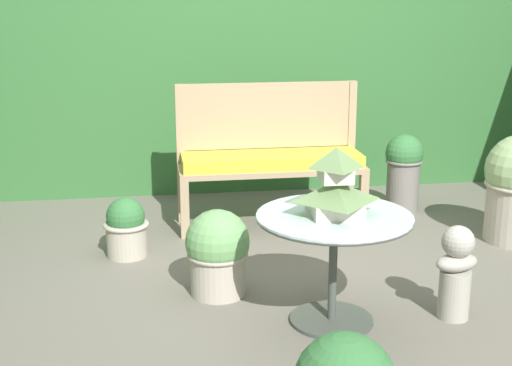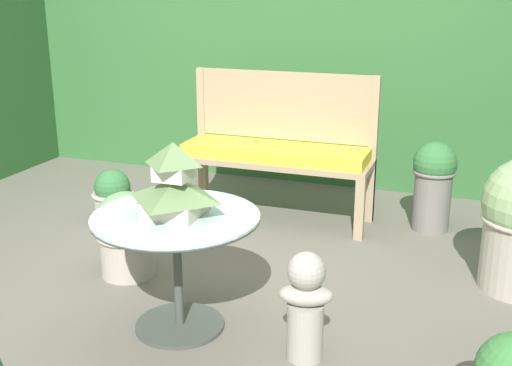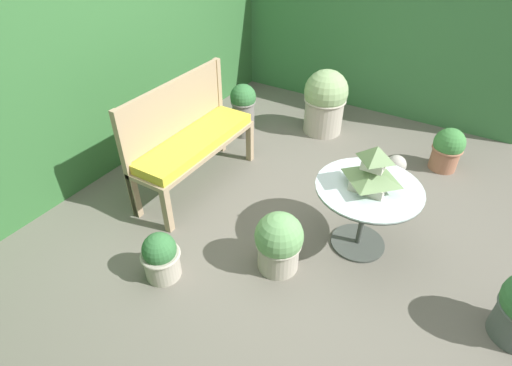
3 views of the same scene
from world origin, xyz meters
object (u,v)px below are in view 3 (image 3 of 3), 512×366
at_px(patio_table, 367,200).
at_px(potted_plant_bench_right, 243,108).
at_px(potted_plant_path_edge, 279,242).
at_px(pagoda_birdhouse, 373,170).
at_px(potted_plant_table_near, 447,149).
at_px(potted_plant_hedge_corner, 161,257).
at_px(potted_plant_bench_left, 325,101).
at_px(garden_bench, 196,145).
at_px(garden_bust, 392,180).

relative_size(patio_table, potted_plant_bench_right, 1.29).
distance_m(patio_table, potted_plant_bench_right, 2.07).
bearing_deg(potted_plant_path_edge, patio_table, -39.04).
height_order(pagoda_birdhouse, potted_plant_path_edge, pagoda_birdhouse).
xyz_separation_m(potted_plant_path_edge, potted_plant_table_near, (2.07, -0.81, -0.02)).
distance_m(potted_plant_hedge_corner, potted_plant_bench_left, 2.68).
bearing_deg(potted_plant_path_edge, garden_bench, 66.21).
distance_m(potted_plant_bench_right, potted_plant_table_near, 2.21).
height_order(patio_table, potted_plant_bench_right, potted_plant_bench_right).
height_order(garden_bust, potted_plant_table_near, garden_bust).
relative_size(potted_plant_hedge_corner, potted_plant_table_near, 0.87).
height_order(garden_bust, potted_plant_hedge_corner, garden_bust).
xyz_separation_m(garden_bust, potted_plant_bench_right, (0.38, 1.83, 0.07)).
bearing_deg(potted_plant_hedge_corner, potted_plant_table_near, -30.18).
bearing_deg(garden_bench, potted_plant_table_near, -51.90).
bearing_deg(garden_bench, potted_plant_bench_right, 9.12).
distance_m(potted_plant_bench_right, potted_plant_path_edge, 2.08).
bearing_deg(potted_plant_hedge_corner, potted_plant_path_edge, -52.81).
bearing_deg(potted_plant_bench_right, potted_plant_path_edge, -139.83).
xyz_separation_m(garden_bench, potted_plant_table_near, (1.55, -1.98, -0.22)).
bearing_deg(pagoda_birdhouse, potted_plant_table_near, -13.59).
xyz_separation_m(potted_plant_bench_right, potted_plant_path_edge, (-1.59, -1.34, -0.09)).
xyz_separation_m(pagoda_birdhouse, potted_plant_bench_right, (1.03, 1.79, -0.40)).
relative_size(patio_table, potted_plant_table_near, 1.75).
relative_size(pagoda_birdhouse, potted_plant_bench_right, 0.57).
distance_m(garden_bench, garden_bust, 1.81).
bearing_deg(potted_plant_bench_right, potted_plant_bench_left, -53.93).
xyz_separation_m(garden_bench, potted_plant_path_edge, (-0.51, -1.17, -0.20)).
distance_m(patio_table, garden_bust, 0.68).
xyz_separation_m(patio_table, potted_plant_path_edge, (-0.55, 0.45, -0.21)).
bearing_deg(patio_table, potted_plant_table_near, -13.59).
xyz_separation_m(pagoda_birdhouse, potted_plant_table_near, (1.51, -0.37, -0.51)).
bearing_deg(potted_plant_bench_left, garden_bust, -131.12).
distance_m(potted_plant_path_edge, potted_plant_table_near, 2.22).
bearing_deg(patio_table, potted_plant_bench_right, 59.92).
bearing_deg(potted_plant_hedge_corner, patio_table, -46.63).
height_order(pagoda_birdhouse, potted_plant_table_near, pagoda_birdhouse).
relative_size(garden_bench, potted_plant_path_edge, 2.70).
bearing_deg(garden_bust, potted_plant_path_edge, 144.09).
height_order(potted_plant_bench_right, potted_plant_path_edge, potted_plant_bench_right).
bearing_deg(potted_plant_path_edge, potted_plant_hedge_corner, 127.19).
bearing_deg(potted_plant_hedge_corner, garden_bust, -34.54).
relative_size(potted_plant_bench_right, potted_plant_hedge_corner, 1.56).
relative_size(pagoda_birdhouse, potted_plant_table_near, 0.77).
distance_m(garden_bench, potted_plant_bench_left, 1.73).
bearing_deg(potted_plant_bench_right, potted_plant_hedge_corner, -163.05).
bearing_deg(garden_bust, patio_table, 162.20).
distance_m(garden_bench, potted_plant_hedge_corner, 1.17).
relative_size(potted_plant_bench_left, potted_plant_table_near, 1.65).
relative_size(garden_bench, pagoda_birdhouse, 3.84).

